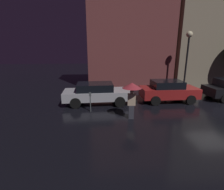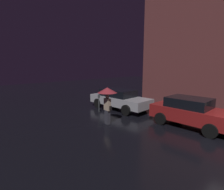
{
  "view_description": "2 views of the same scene",
  "coord_description": "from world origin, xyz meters",
  "px_view_note": "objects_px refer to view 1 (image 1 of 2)",
  "views": [
    {
      "loc": [
        -7.56,
        -10.2,
        3.81
      ],
      "look_at": [
        -6.72,
        -0.04,
        0.95
      ],
      "focal_mm": 28.0,
      "sensor_mm": 36.0,
      "label": 1
    },
    {
      "loc": [
        0.96,
        -7.52,
        3.17
      ],
      "look_at": [
        -6.94,
        -0.08,
        1.27
      ],
      "focal_mm": 28.0,
      "sensor_mm": 36.0,
      "label": 2
    }
  ],
  "objects_px": {
    "parked_car_silver": "(97,93)",
    "street_lamp_near": "(188,48)",
    "parked_car_red": "(168,90)",
    "parking_meter": "(90,100)",
    "pedestrian_with_umbrella": "(132,90)"
  },
  "relations": [
    {
      "from": "pedestrian_with_umbrella",
      "to": "parked_car_silver",
      "type": "bearing_deg",
      "value": 129.96
    },
    {
      "from": "parked_car_silver",
      "to": "parked_car_red",
      "type": "relative_size",
      "value": 1.17
    },
    {
      "from": "street_lamp_near",
      "to": "parking_meter",
      "type": "bearing_deg",
      "value": -153.54
    },
    {
      "from": "pedestrian_with_umbrella",
      "to": "parking_meter",
      "type": "bearing_deg",
      "value": 157.78
    },
    {
      "from": "parked_car_silver",
      "to": "parking_meter",
      "type": "xyz_separation_m",
      "value": [
        -0.4,
        -1.55,
        -0.02
      ]
    },
    {
      "from": "parked_car_silver",
      "to": "street_lamp_near",
      "type": "relative_size",
      "value": 0.93
    },
    {
      "from": "parked_car_silver",
      "to": "street_lamp_near",
      "type": "height_order",
      "value": "street_lamp_near"
    },
    {
      "from": "parked_car_red",
      "to": "pedestrian_with_umbrella",
      "type": "height_order",
      "value": "pedestrian_with_umbrella"
    },
    {
      "from": "parked_car_silver",
      "to": "parking_meter",
      "type": "distance_m",
      "value": 1.61
    },
    {
      "from": "parking_meter",
      "to": "street_lamp_near",
      "type": "bearing_deg",
      "value": 26.46
    },
    {
      "from": "parked_car_red",
      "to": "parking_meter",
      "type": "bearing_deg",
      "value": -162.77
    },
    {
      "from": "parking_meter",
      "to": "parked_car_silver",
      "type": "bearing_deg",
      "value": 75.42
    },
    {
      "from": "parked_car_red",
      "to": "pedestrian_with_umbrella",
      "type": "xyz_separation_m",
      "value": [
        -3.2,
        -2.91,
        0.8
      ]
    },
    {
      "from": "parked_car_red",
      "to": "street_lamp_near",
      "type": "relative_size",
      "value": 0.8
    },
    {
      "from": "parked_car_red",
      "to": "pedestrian_with_umbrella",
      "type": "bearing_deg",
      "value": -137.61
    }
  ]
}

